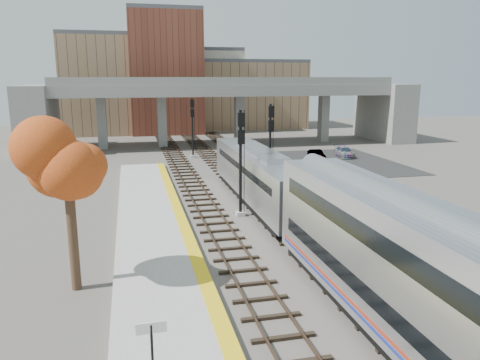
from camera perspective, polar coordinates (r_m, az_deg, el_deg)
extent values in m
plane|color=#47423D|center=(24.28, 8.26, -10.93)|extent=(160.00, 160.00, 0.00)
cube|color=#9E9E99|center=(22.73, -9.40, -12.17)|extent=(4.50, 60.00, 0.35)
cube|color=yellow|center=(22.84, -4.57, -11.42)|extent=(0.70, 60.00, 0.01)
cube|color=black|center=(34.89, -4.22, -3.38)|extent=(2.50, 95.00, 0.14)
cube|color=brown|center=(34.76, -5.40, -3.27)|extent=(0.07, 95.00, 0.14)
cube|color=brown|center=(34.97, -3.06, -3.14)|extent=(0.07, 95.00, 0.14)
cube|color=black|center=(35.76, 2.44, -2.96)|extent=(2.50, 95.00, 0.14)
cube|color=brown|center=(35.54, 1.33, -2.86)|extent=(0.07, 95.00, 0.14)
cube|color=brown|center=(35.92, 3.55, -2.72)|extent=(0.07, 95.00, 0.14)
cube|color=black|center=(37.01, 8.42, -2.55)|extent=(2.50, 95.00, 0.14)
cube|color=brown|center=(36.73, 7.39, -2.46)|extent=(0.07, 95.00, 0.14)
cube|color=brown|center=(37.25, 9.46, -2.32)|extent=(0.07, 95.00, 0.14)
cube|color=slate|center=(67.03, -1.79, 10.92)|extent=(46.00, 10.00, 1.50)
cube|color=slate|center=(62.31, -0.90, 11.96)|extent=(46.00, 0.20, 1.00)
cube|color=slate|center=(71.72, -2.58, 12.02)|extent=(46.00, 0.20, 1.00)
cube|color=slate|center=(66.04, -16.48, 6.70)|extent=(1.20, 1.60, 7.00)
cube|color=slate|center=(66.08, -9.49, 7.05)|extent=(1.20, 1.60, 7.00)
cube|color=slate|center=(67.71, -0.10, 7.34)|extent=(1.20, 1.60, 7.00)
cube|color=slate|center=(71.79, 10.15, 7.45)|extent=(1.20, 1.60, 7.00)
cube|color=slate|center=(66.89, -23.42, 6.91)|extent=(4.00, 12.00, 8.50)
cube|color=slate|center=(76.25, 17.15, 7.94)|extent=(4.00, 12.00, 8.50)
cube|color=#927155|center=(85.68, -14.64, 11.05)|extent=(18.00, 14.00, 16.00)
cube|color=#4C4C4F|center=(85.93, -14.96, 16.58)|extent=(18.00, 14.00, 0.60)
cube|color=beige|center=(91.53, -5.60, 10.83)|extent=(16.00, 16.00, 14.00)
cube|color=#4C4C4F|center=(91.62, -5.70, 15.39)|extent=(16.00, 16.00, 0.60)
cube|color=brown|center=(82.90, -9.09, 12.64)|extent=(12.00, 10.00, 20.00)
cube|color=#4C4C4F|center=(83.59, -9.35, 19.71)|extent=(12.00, 10.00, 0.60)
cube|color=#927155|center=(91.51, 0.90, 10.26)|extent=(20.00, 14.00, 12.00)
cube|color=#4C4C4F|center=(91.48, 0.91, 14.20)|extent=(20.00, 14.00, 0.60)
cube|color=black|center=(54.41, 11.25, 2.13)|extent=(14.00, 18.00, 0.04)
cube|color=#A8AAB2|center=(35.45, 2.37, 0.70)|extent=(3.00, 19.00, 3.20)
cube|color=black|center=(44.44, -0.94, 3.90)|extent=(2.20, 0.06, 1.10)
cube|color=black|center=(35.33, 2.38, 1.65)|extent=(3.02, 16.15, 0.50)
cube|color=black|center=(35.88, 2.34, -2.20)|extent=(2.70, 17.10, 0.50)
cube|color=#A8AAB2|center=(35.13, 2.40, 3.57)|extent=(1.60, 9.50, 0.40)
cube|color=#A8AAB2|center=(15.79, 25.74, -13.74)|extent=(3.00, 25.00, 4.60)
cube|color=black|center=(15.32, 26.17, -9.69)|extent=(3.02, 23.00, 0.75)
cube|color=black|center=(16.19, 25.43, -16.61)|extent=(3.02, 23.00, 0.65)
cube|color=maroon|center=(16.60, 25.14, -19.19)|extent=(3.03, 24.00, 0.12)
cube|color=#9E9E99|center=(33.00, 0.05, -4.13)|extent=(0.60, 0.60, 0.30)
cylinder|color=black|center=(32.16, 0.05, 1.94)|extent=(0.21, 0.21, 7.41)
cube|color=black|center=(31.50, 0.16, 7.36)|extent=(0.48, 0.18, 0.95)
cube|color=black|center=(31.63, 0.16, 5.26)|extent=(0.48, 0.18, 0.95)
cube|color=#9E9E99|center=(40.12, 3.60, -1.14)|extent=(0.60, 0.60, 0.30)
cylinder|color=black|center=(39.44, 3.67, 3.88)|extent=(0.21, 0.21, 7.40)
cube|color=black|center=(38.86, 3.84, 8.30)|extent=(0.48, 0.18, 0.95)
cube|color=black|center=(38.96, 3.82, 6.60)|extent=(0.48, 0.18, 0.95)
cube|color=#9E9E99|center=(56.88, -5.74, 2.88)|extent=(0.60, 0.60, 0.30)
cylinder|color=black|center=(56.42, -5.82, 6.28)|extent=(0.20, 0.20, 7.09)
cube|color=black|center=(55.93, -5.85, 9.25)|extent=(0.46, 0.18, 0.91)
cube|color=black|center=(56.00, -5.83, 8.11)|extent=(0.46, 0.18, 0.91)
cylinder|color=black|center=(15.02, -10.62, -20.61)|extent=(0.08, 0.08, 2.20)
cube|color=white|center=(14.50, -10.79, -17.29)|extent=(0.90, 0.08, 0.35)
cylinder|color=#382619|center=(22.46, -19.75, -6.00)|extent=(0.44, 0.44, 5.51)
ellipsoid|color=orange|center=(21.71, -20.36, 1.92)|extent=(3.60, 3.60, 3.94)
imported|color=#99999E|center=(51.35, 9.38, 2.33)|extent=(2.70, 4.02, 1.27)
imported|color=#99999E|center=(55.58, 9.31, 3.04)|extent=(1.46, 3.58, 1.15)
imported|color=#99999E|center=(58.32, 12.61, 3.37)|extent=(2.22, 4.32, 1.20)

